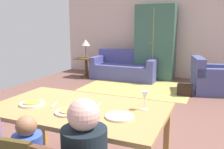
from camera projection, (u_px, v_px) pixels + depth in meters
ground_plane at (125, 111)px, 4.55m from camera, size 6.49×6.58×0.02m
back_wall at (165, 31)px, 7.30m from camera, size 6.49×0.10×2.70m
dining_table at (79, 114)px, 2.45m from camera, size 1.71×1.01×0.76m
plate_near_man at (32, 104)px, 2.50m from camera, size 0.25×0.25×0.02m
pizza_near_man at (32, 102)px, 2.50m from camera, size 0.17×0.17×0.01m
plate_near_child at (68, 112)px, 2.27m from camera, size 0.25×0.25×0.02m
pizza_near_child at (68, 110)px, 2.27m from camera, size 0.17×0.17×0.01m
plate_near_woman at (119, 116)px, 2.16m from camera, size 0.25×0.25×0.02m
wine_glass at (145, 96)px, 2.33m from camera, size 0.07×0.07×0.19m
fork at (54, 105)px, 2.49m from camera, size 0.05×0.15×0.01m
knife at (97, 106)px, 2.46m from camera, size 0.02×0.17×0.01m
area_rug at (137, 87)px, 6.23m from camera, size 2.60×1.80×0.01m
couch at (125, 68)px, 7.19m from camera, size 1.87×0.86×0.82m
armchair at (210, 79)px, 5.69m from camera, size 1.04×1.03×0.82m
armoire at (155, 42)px, 7.07m from camera, size 1.10×0.59×2.10m
side_table at (86, 65)px, 7.38m from camera, size 0.56×0.56×0.58m
table_lamp at (86, 43)px, 7.26m from camera, size 0.26×0.26×0.54m
handbag at (185, 90)px, 5.48m from camera, size 0.32×0.16×0.26m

